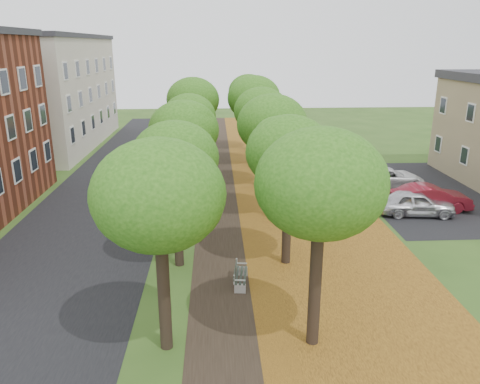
{
  "coord_description": "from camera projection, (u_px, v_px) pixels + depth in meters",
  "views": [
    {
      "loc": [
        -0.51,
        -13.17,
        9.44
      ],
      "look_at": [
        0.67,
        8.78,
        2.5
      ],
      "focal_mm": 35.0,
      "sensor_mm": 36.0,
      "label": 1
    }
  ],
  "objects": [
    {
      "name": "car_silver",
      "position": [
        416.0,
        203.0,
        26.91
      ],
      "size": [
        4.46,
        2.2,
        1.46
      ],
      "primitive_type": "imported",
      "rotation": [
        0.0,
        0.0,
        1.46
      ],
      "color": "silver",
      "rests_on": "ground"
    },
    {
      "name": "tree_row_east",
      "position": [
        266.0,
        119.0,
        28.29
      ],
      "size": [
        3.83,
        33.83,
        6.78
      ],
      "color": "black",
      "rests_on": "ground"
    },
    {
      "name": "footpath",
      "position": [
        224.0,
        200.0,
        29.69
      ],
      "size": [
        3.2,
        70.0,
        0.01
      ],
      "primitive_type": "cube",
      "color": "black",
      "rests_on": "ground"
    },
    {
      "name": "car_white",
      "position": [
        388.0,
        177.0,
        32.36
      ],
      "size": [
        4.87,
        2.34,
        1.34
      ],
      "primitive_type": "imported",
      "rotation": [
        0.0,
        0.0,
        1.6
      ],
      "color": "silver",
      "rests_on": "ground"
    },
    {
      "name": "car_red",
      "position": [
        430.0,
        198.0,
        27.71
      ],
      "size": [
        4.66,
        1.7,
        1.53
      ],
      "primitive_type": "imported",
      "rotation": [
        0.0,
        0.0,
        1.55
      ],
      "color": "maroon",
      "rests_on": "ground"
    },
    {
      "name": "tree_row_west",
      "position": [
        187.0,
        120.0,
        28.04
      ],
      "size": [
        3.83,
        33.83,
        6.78
      ],
      "color": "black",
      "rests_on": "ground"
    },
    {
      "name": "street_asphalt",
      "position": [
        105.0,
        202.0,
        29.31
      ],
      "size": [
        8.0,
        70.0,
        0.01
      ],
      "primitive_type": "cube",
      "color": "black",
      "rests_on": "ground"
    },
    {
      "name": "leaf_verge",
      "position": [
        302.0,
        199.0,
        29.95
      ],
      "size": [
        7.5,
        70.0,
        0.01
      ],
      "primitive_type": "cube",
      "color": "#A56C1E",
      "rests_on": "ground"
    },
    {
      "name": "building_cream",
      "position": [
        41.0,
        91.0,
        44.39
      ],
      "size": [
        10.3,
        20.3,
        10.4
      ],
      "color": "beige",
      "rests_on": "ground"
    },
    {
      "name": "car_grey",
      "position": [
        378.0,
        174.0,
        33.2
      ],
      "size": [
        5.01,
        3.16,
        1.35
      ],
      "primitive_type": "imported",
      "rotation": [
        0.0,
        0.0,
        1.28
      ],
      "color": "#38383D",
      "rests_on": "ground"
    },
    {
      "name": "bench",
      "position": [
        240.0,
        275.0,
        19.18
      ],
      "size": [
        0.66,
        1.69,
        0.78
      ],
      "rotation": [
        0.0,
        0.0,
        1.46
      ],
      "color": "#263029",
      "rests_on": "ground"
    },
    {
      "name": "parking_lot",
      "position": [
        425.0,
        192.0,
        31.34
      ],
      "size": [
        9.0,
        16.0,
        0.01
      ],
      "primitive_type": "cube",
      "color": "black",
      "rests_on": "ground"
    },
    {
      "name": "ground",
      "position": [
        234.0,
        344.0,
        15.41
      ],
      "size": [
        120.0,
        120.0,
        0.0
      ],
      "primitive_type": "plane",
      "color": "#2D4C19",
      "rests_on": "ground"
    }
  ]
}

